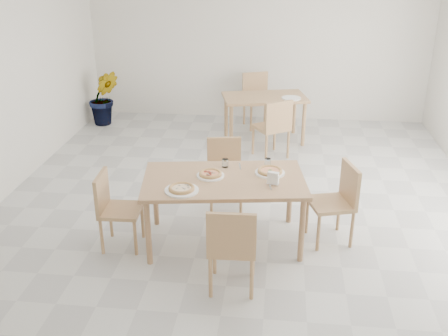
# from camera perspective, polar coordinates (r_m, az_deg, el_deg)

# --- Properties ---
(main_table) EXTENTS (1.79, 1.18, 0.75)m
(main_table) POSITION_cam_1_polar(r_m,az_deg,el_deg) (5.46, 0.00, -1.85)
(main_table) COLOR #A48054
(main_table) RESTS_ON ground
(chair_south) EXTENTS (0.45, 0.45, 0.88)m
(chair_south) POSITION_cam_1_polar(r_m,az_deg,el_deg) (4.76, 0.88, -8.25)
(chair_south) COLOR tan
(chair_south) RESTS_ON ground
(chair_north) EXTENTS (0.48, 0.48, 0.84)m
(chair_north) POSITION_cam_1_polar(r_m,az_deg,el_deg) (6.36, 0.07, 0.04)
(chair_north) COLOR tan
(chair_north) RESTS_ON ground
(chair_west) EXTENTS (0.43, 0.43, 0.83)m
(chair_west) POSITION_cam_1_polar(r_m,az_deg,el_deg) (5.60, -11.98, -3.96)
(chair_west) COLOR tan
(chair_west) RESTS_ON ground
(chair_east) EXTENTS (0.54, 0.54, 0.88)m
(chair_east) POSITION_cam_1_polar(r_m,az_deg,el_deg) (5.70, 12.35, -3.17)
(chair_east) COLOR tan
(chair_east) RESTS_ON ground
(plate_margherita) EXTENTS (0.31, 0.31, 0.02)m
(plate_margherita) POSITION_cam_1_polar(r_m,az_deg,el_deg) (5.57, 5.02, -0.51)
(plate_margherita) COLOR white
(plate_margherita) RESTS_ON main_table
(plate_mushroom) EXTENTS (0.34, 0.34, 0.02)m
(plate_mushroom) POSITION_cam_1_polar(r_m,az_deg,el_deg) (5.18, -4.63, -2.44)
(plate_mushroom) COLOR white
(plate_mushroom) RESTS_ON main_table
(plate_pepperoni) EXTENTS (0.29, 0.29, 0.02)m
(plate_pepperoni) POSITION_cam_1_polar(r_m,az_deg,el_deg) (5.48, -1.49, -0.83)
(plate_pepperoni) COLOR white
(plate_pepperoni) RESTS_ON main_table
(pizza_margherita) EXTENTS (0.30, 0.30, 0.03)m
(pizza_margherita) POSITION_cam_1_polar(r_m,az_deg,el_deg) (5.56, 5.02, -0.30)
(pizza_margherita) COLOR #EBC46E
(pizza_margherita) RESTS_ON plate_margherita
(pizza_mushroom) EXTENTS (0.27, 0.27, 0.03)m
(pizza_mushroom) POSITION_cam_1_polar(r_m,az_deg,el_deg) (5.17, -4.64, -2.21)
(pizza_mushroom) COLOR #EBC46E
(pizza_mushroom) RESTS_ON plate_mushroom
(pizza_pepperoni) EXTENTS (0.29, 0.29, 0.03)m
(pizza_pepperoni) POSITION_cam_1_polar(r_m,az_deg,el_deg) (5.47, -1.49, -0.61)
(pizza_pepperoni) COLOR #EBC46E
(pizza_pepperoni) RESTS_ON plate_pepperoni
(tumbler_a) EXTENTS (0.07, 0.07, 0.09)m
(tumbler_a) POSITION_cam_1_polar(r_m,az_deg,el_deg) (5.69, 0.12, 0.54)
(tumbler_a) COLOR white
(tumbler_a) RESTS_ON main_table
(tumbler_b) EXTENTS (0.07, 0.07, 0.09)m
(tumbler_b) POSITION_cam_1_polar(r_m,az_deg,el_deg) (5.73, 4.78, 0.62)
(tumbler_b) COLOR white
(tumbler_b) RESTS_ON main_table
(napkin_holder) EXTENTS (0.13, 0.09, 0.14)m
(napkin_holder) POSITION_cam_1_polar(r_m,az_deg,el_deg) (5.29, 5.37, -1.17)
(napkin_holder) COLOR silver
(napkin_holder) RESTS_ON main_table
(fork_a) EXTENTS (0.05, 0.19, 0.01)m
(fork_a) POSITION_cam_1_polar(r_m,az_deg,el_deg) (5.28, 5.02, -1.96)
(fork_a) COLOR silver
(fork_a) RESTS_ON main_table
(fork_b) EXTENTS (0.04, 0.18, 0.01)m
(fork_b) POSITION_cam_1_polar(r_m,az_deg,el_deg) (5.72, 1.76, 0.18)
(fork_b) COLOR silver
(fork_b) RESTS_ON main_table
(second_table) EXTENTS (1.44, 1.03, 0.75)m
(second_table) POSITION_cam_1_polar(r_m,az_deg,el_deg) (8.44, 4.43, 7.15)
(second_table) COLOR tan
(second_table) RESTS_ON ground
(chair_back_s) EXTENTS (0.62, 0.62, 0.91)m
(chair_back_s) POSITION_cam_1_polar(r_m,az_deg,el_deg) (7.77, 5.49, 4.70)
(chair_back_s) COLOR tan
(chair_back_s) RESTS_ON ground
(chair_back_n) EXTENTS (0.59, 0.59, 0.92)m
(chair_back_n) POSITION_cam_1_polar(r_m,az_deg,el_deg) (9.23, 3.61, 7.85)
(chair_back_n) COLOR tan
(chair_back_n) RESTS_ON ground
(plate_empty) EXTENTS (0.30, 0.30, 0.02)m
(plate_empty) POSITION_cam_1_polar(r_m,az_deg,el_deg) (8.32, 7.34, 7.55)
(plate_empty) COLOR white
(plate_empty) RESTS_ON second_table
(potted_plant) EXTENTS (0.65, 0.59, 0.97)m
(potted_plant) POSITION_cam_1_polar(r_m,az_deg,el_deg) (9.52, -12.93, 7.47)
(potted_plant) COLOR #24591A
(potted_plant) RESTS_ON ground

